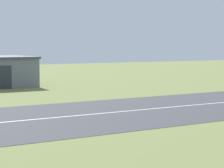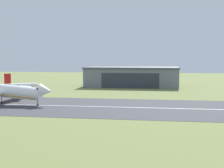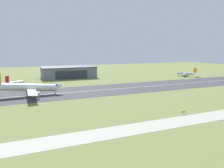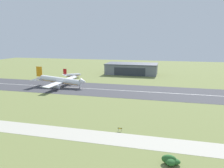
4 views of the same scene
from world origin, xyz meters
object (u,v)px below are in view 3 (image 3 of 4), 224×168
(airplane_landing, at_px, (29,88))
(airplane_parked_west, at_px, (186,74))
(airplane_parked_centre, at_px, (16,83))
(runway_sign, at_px, (183,112))

(airplane_landing, distance_m, airplane_parked_west, 174.31)
(airplane_landing, distance_m, airplane_parked_centre, 43.03)
(airplane_landing, bearing_deg, airplane_parked_centre, 101.71)
(airplane_parked_centre, xyz_separation_m, runway_sign, (73.77, -115.40, -1.89))
(airplane_landing, relative_size, airplane_parked_west, 2.05)
(airplane_parked_west, height_order, runway_sign, airplane_parked_west)
(airplane_parked_west, distance_m, runway_sign, 155.17)
(runway_sign, bearing_deg, airplane_parked_centre, 122.59)
(airplane_parked_centre, bearing_deg, airplane_parked_west, -0.14)
(airplane_parked_west, xyz_separation_m, runway_sign, (-104.20, -114.96, -1.97))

